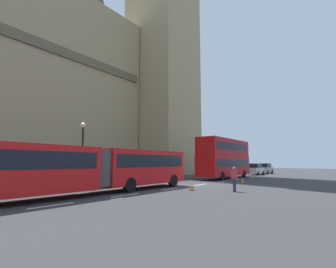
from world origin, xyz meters
TOP-DOWN VIEW (x-y plane):
  - ground_plane at (0.00, 0.00)m, footprint 160.00×160.00m
  - lane_centre_marking at (0.23, 0.00)m, footprint 29.80×0.16m
  - articulated_bus at (-9.80, 1.99)m, footprint 16.84×2.54m
  - double_decker_bus at (10.02, 2.00)m, footprint 10.74×2.54m
  - sedan_lead at (22.08, 2.10)m, footprint 4.40×1.86m
  - sedan_trailing at (28.14, 2.22)m, footprint 4.40×1.86m
  - traffic_cone_west at (-4.20, -1.80)m, footprint 0.36×0.36m
  - traffic_cone_middle at (4.01, -2.47)m, footprint 0.36×0.36m
  - street_lamp at (-7.68, 6.50)m, footprint 0.44×0.44m
  - pedestrian_near_cones at (-3.17, -4.59)m, footprint 0.36×0.43m

SIDE VIEW (x-z plane):
  - ground_plane at x=0.00m, z-range 0.00..0.00m
  - lane_centre_marking at x=0.23m, z-range 0.00..0.01m
  - traffic_cone_west at x=-4.20m, z-range -0.01..0.57m
  - traffic_cone_middle at x=4.01m, z-range -0.01..0.57m
  - pedestrian_near_cones at x=-3.17m, z-range 0.07..1.76m
  - sedan_lead at x=22.08m, z-range -0.01..1.84m
  - sedan_trailing at x=28.14m, z-range -0.01..1.84m
  - articulated_bus at x=-9.80m, z-range 0.30..3.20m
  - double_decker_bus at x=10.02m, z-range 0.26..5.16m
  - street_lamp at x=-7.68m, z-range 0.42..5.69m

